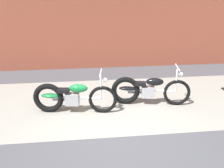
% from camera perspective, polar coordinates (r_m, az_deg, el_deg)
% --- Properties ---
extents(ground_plane, '(80.00, 80.00, 0.00)m').
position_cam_1_polar(ground_plane, '(5.34, 1.82, -11.59)').
color(ground_plane, '#47474C').
extents(sidewalk_slab, '(36.00, 3.50, 0.01)m').
position_cam_1_polar(sidewalk_slab, '(6.88, -0.37, -3.94)').
color(sidewalk_slab, gray).
rests_on(sidewalk_slab, ground).
extents(motorcycle_green, '(2.00, 0.65, 1.03)m').
position_cam_1_polar(motorcycle_green, '(6.25, -9.47, -2.81)').
color(motorcycle_green, black).
rests_on(motorcycle_green, ground).
extents(motorcycle_black, '(1.99, 0.69, 1.03)m').
position_cam_1_polar(motorcycle_black, '(6.65, 7.27, -1.26)').
color(motorcycle_black, black).
rests_on(motorcycle_black, ground).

